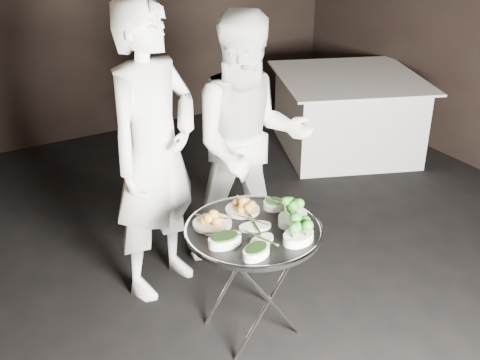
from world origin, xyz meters
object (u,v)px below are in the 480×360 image
serving_tray (254,230)px  waiter_left (154,154)px  tray_stand (253,276)px  waiter_right (249,143)px  dining_table (346,114)px

serving_tray → waiter_left: (-0.27, 0.73, 0.25)m
tray_stand → waiter_right: waiter_right is taller
tray_stand → serving_tray: bearing=-146.3°
tray_stand → waiter_left: size_ratio=0.36×
dining_table → tray_stand: bearing=-140.0°
waiter_right → dining_table: 2.22m
tray_stand → dining_table: (2.24, 1.88, 0.00)m
waiter_left → waiter_right: (0.68, -0.00, -0.07)m
waiter_left → waiter_right: 0.69m
serving_tray → dining_table: bearing=40.0°
dining_table → waiter_left: bearing=-155.4°
tray_stand → waiter_right: bearing=60.5°
tray_stand → waiter_right: 0.97m
serving_tray → dining_table: size_ratio=0.58×
tray_stand → waiter_right: (0.41, 0.73, 0.49)m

